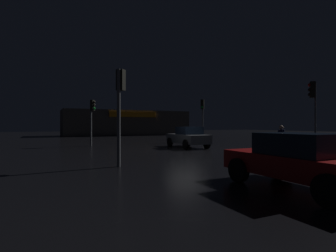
{
  "coord_description": "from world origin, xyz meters",
  "views": [
    {
      "loc": [
        -9.03,
        -16.03,
        1.71
      ],
      "look_at": [
        1.33,
        5.6,
        1.63
      ],
      "focal_mm": 27.9,
      "sensor_mm": 36.0,
      "label": 1
    }
  ],
  "objects_px": {
    "pedestrian": "(281,139)",
    "car_near": "(188,137)",
    "traffic_signal_main": "(202,112)",
    "store_building": "(127,123)",
    "car_far": "(300,160)",
    "traffic_signal_cross_left": "(120,98)",
    "traffic_signal_cross_right": "(313,99)",
    "traffic_signal_opposite": "(92,113)"
  },
  "relations": [
    {
      "from": "traffic_signal_cross_right",
      "to": "car_far",
      "type": "height_order",
      "value": "traffic_signal_cross_right"
    },
    {
      "from": "store_building",
      "to": "car_near",
      "type": "bearing_deg",
      "value": -96.32
    },
    {
      "from": "car_near",
      "to": "traffic_signal_main",
      "type": "bearing_deg",
      "value": 47.19
    },
    {
      "from": "traffic_signal_cross_right",
      "to": "pedestrian",
      "type": "relative_size",
      "value": 2.58
    },
    {
      "from": "traffic_signal_cross_right",
      "to": "car_near",
      "type": "relative_size",
      "value": 1.0
    },
    {
      "from": "traffic_signal_main",
      "to": "traffic_signal_cross_right",
      "type": "bearing_deg",
      "value": -87.86
    },
    {
      "from": "traffic_signal_cross_left",
      "to": "pedestrian",
      "type": "bearing_deg",
      "value": -6.5
    },
    {
      "from": "traffic_signal_cross_right",
      "to": "pedestrian",
      "type": "bearing_deg",
      "value": -166.73
    },
    {
      "from": "traffic_signal_opposite",
      "to": "traffic_signal_cross_right",
      "type": "bearing_deg",
      "value": -45.15
    },
    {
      "from": "store_building",
      "to": "car_far",
      "type": "distance_m",
      "value": 39.07
    },
    {
      "from": "store_building",
      "to": "traffic_signal_cross_left",
      "type": "bearing_deg",
      "value": -107.0
    },
    {
      "from": "traffic_signal_opposite",
      "to": "car_far",
      "type": "relative_size",
      "value": 0.9
    },
    {
      "from": "pedestrian",
      "to": "store_building",
      "type": "bearing_deg",
      "value": 87.12
    },
    {
      "from": "pedestrian",
      "to": "car_near",
      "type": "bearing_deg",
      "value": 98.79
    },
    {
      "from": "traffic_signal_main",
      "to": "traffic_signal_cross_left",
      "type": "bearing_deg",
      "value": -135.1
    },
    {
      "from": "car_near",
      "to": "pedestrian",
      "type": "distance_m",
      "value": 7.74
    },
    {
      "from": "car_far",
      "to": "pedestrian",
      "type": "distance_m",
      "value": 6.99
    },
    {
      "from": "store_building",
      "to": "car_near",
      "type": "distance_m",
      "value": 26.1
    },
    {
      "from": "traffic_signal_cross_left",
      "to": "pedestrian",
      "type": "distance_m",
      "value": 8.54
    },
    {
      "from": "traffic_signal_main",
      "to": "traffic_signal_cross_right",
      "type": "relative_size",
      "value": 0.98
    },
    {
      "from": "traffic_signal_opposite",
      "to": "traffic_signal_cross_right",
      "type": "relative_size",
      "value": 0.86
    },
    {
      "from": "car_far",
      "to": "pedestrian",
      "type": "relative_size",
      "value": 2.47
    },
    {
      "from": "traffic_signal_cross_left",
      "to": "pedestrian",
      "type": "xyz_separation_m",
      "value": [
        8.28,
        -0.94,
        -1.85
      ]
    },
    {
      "from": "store_building",
      "to": "car_far",
      "type": "relative_size",
      "value": 4.93
    },
    {
      "from": "traffic_signal_cross_left",
      "to": "car_near",
      "type": "bearing_deg",
      "value": 43.35
    },
    {
      "from": "traffic_signal_main",
      "to": "car_far",
      "type": "height_order",
      "value": "traffic_signal_main"
    },
    {
      "from": "store_building",
      "to": "traffic_signal_cross_left",
      "type": "xyz_separation_m",
      "value": [
        -9.97,
        -32.62,
        0.77
      ]
    },
    {
      "from": "store_building",
      "to": "traffic_signal_main",
      "type": "relative_size",
      "value": 4.83
    },
    {
      "from": "pedestrian",
      "to": "traffic_signal_main",
      "type": "bearing_deg",
      "value": 75.23
    },
    {
      "from": "store_building",
      "to": "pedestrian",
      "type": "distance_m",
      "value": 33.62
    },
    {
      "from": "store_building",
      "to": "car_far",
      "type": "height_order",
      "value": "store_building"
    },
    {
      "from": "traffic_signal_cross_right",
      "to": "pedestrian",
      "type": "distance_m",
      "value": 4.49
    },
    {
      "from": "traffic_signal_opposite",
      "to": "car_near",
      "type": "bearing_deg",
      "value": -35.62
    },
    {
      "from": "car_far",
      "to": "store_building",
      "type": "bearing_deg",
      "value": 80.19
    },
    {
      "from": "traffic_signal_cross_left",
      "to": "traffic_signal_cross_right",
      "type": "height_order",
      "value": "traffic_signal_cross_right"
    },
    {
      "from": "store_building",
      "to": "traffic_signal_cross_right",
      "type": "distance_m",
      "value": 32.77
    },
    {
      "from": "traffic_signal_cross_right",
      "to": "car_far",
      "type": "distance_m",
      "value": 10.75
    },
    {
      "from": "store_building",
      "to": "traffic_signal_opposite",
      "type": "height_order",
      "value": "store_building"
    },
    {
      "from": "store_building",
      "to": "traffic_signal_cross_left",
      "type": "distance_m",
      "value": 34.12
    },
    {
      "from": "car_near",
      "to": "car_far",
      "type": "bearing_deg",
      "value": -106.76
    },
    {
      "from": "car_far",
      "to": "pedestrian",
      "type": "xyz_separation_m",
      "value": [
        4.97,
        4.91,
        0.21
      ]
    },
    {
      "from": "traffic_signal_cross_left",
      "to": "car_far",
      "type": "bearing_deg",
      "value": -60.47
    }
  ]
}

